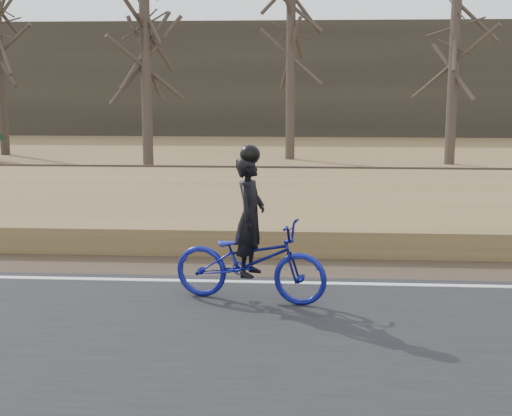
{
  "coord_description": "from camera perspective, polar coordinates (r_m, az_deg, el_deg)",
  "views": [
    {
      "loc": [
        5.07,
        -9.74,
        2.94
      ],
      "look_at": [
        4.39,
        0.5,
        1.1
      ],
      "focal_mm": 50.0,
      "sensor_mm": 36.0,
      "label": 1
    }
  ],
  "objects": [
    {
      "name": "bare_tree_center",
      "position": [
        26.97,
        2.79,
        12.09
      ],
      "size": [
        0.36,
        0.36,
        7.7
      ],
      "primitive_type": "cylinder",
      "color": "#463B33",
      "rests_on": "ground"
    },
    {
      "name": "treeline_backdrop",
      "position": [
        40.06,
        -3.52,
        10.24
      ],
      "size": [
        120.0,
        4.0,
        6.0
      ],
      "primitive_type": "cube",
      "color": "#383328",
      "rests_on": "ground"
    },
    {
      "name": "bare_tree_near_left",
      "position": [
        24.69,
        -8.81,
        11.24
      ],
      "size": [
        0.36,
        0.36,
        6.9
      ],
      "primitive_type": "cylinder",
      "color": "#463B33",
      "rests_on": "ground"
    },
    {
      "name": "railroad",
      "position": [
        18.6,
        -12.05,
        2.5
      ],
      "size": [
        120.0,
        2.4,
        0.29
      ],
      "color": "black",
      "rests_on": "ballast"
    },
    {
      "name": "embankment",
      "position": [
        15.08,
        -15.92,
        -0.62
      ],
      "size": [
        120.0,
        5.0,
        0.44
      ],
      "primitive_type": "cube",
      "color": "olive",
      "rests_on": "ground"
    },
    {
      "name": "cyclist",
      "position": [
        9.37,
        -0.47,
        -3.55
      ],
      "size": [
        2.17,
        1.15,
        2.07
      ],
      "rotation": [
        0.0,
        0.0,
        1.35
      ],
      "color": "navy",
      "rests_on": "road"
    },
    {
      "name": "ballast",
      "position": [
        18.65,
        -12.02,
        1.57
      ],
      "size": [
        120.0,
        3.0,
        0.45
      ],
      "primitive_type": "cube",
      "color": "slate",
      "rests_on": "ground"
    },
    {
      "name": "bare_tree_right",
      "position": [
        26.2,
        15.54,
        10.87
      ],
      "size": [
        0.36,
        0.36,
        6.85
      ],
      "primitive_type": "cylinder",
      "color": "#463B33",
      "rests_on": "ground"
    },
    {
      "name": "bare_tree_left",
      "position": [
        30.33,
        -19.8,
        10.79
      ],
      "size": [
        0.36,
        0.36,
        7.16
      ],
      "primitive_type": "cylinder",
      "color": "#463B33",
      "rests_on": "ground"
    }
  ]
}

